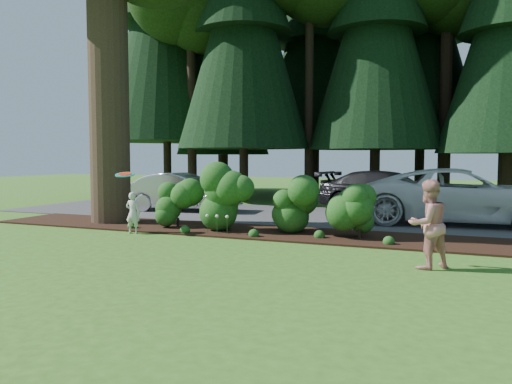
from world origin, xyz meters
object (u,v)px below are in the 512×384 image
Objects in this scene: car_dark_suv at (388,192)px; adult at (428,224)px; child at (133,213)px; car_silver_wagon at (183,192)px; car_white_suv at (461,196)px; frisbee at (125,174)px.

adult is at bearing -156.81° from car_dark_suv.
child is at bearing -53.12° from adult.
car_silver_wagon is 11.65m from adult.
adult is (-0.57, -6.90, -0.05)m from car_white_suv.
car_white_suv reaches higher than car_dark_suv.
car_dark_suv is 3.17× the size of adult.
frisbee is (1.48, -5.53, 0.88)m from car_silver_wagon.
car_white_suv reaches higher than child.
car_dark_suv is (-2.53, 2.48, -0.09)m from car_white_suv.
frisbee is (-8.50, -5.55, 0.74)m from car_white_suv.
child is at bearing 118.60° from car_white_suv.
frisbee is (-5.97, -8.04, 0.83)m from car_dark_suv.
car_white_suv is at bearing 33.15° from frisbee.
car_white_suv is at bearing -137.11° from adult.
car_white_suv is 9.96m from child.
car_silver_wagon is at bearing 104.96° from frisbee.
frisbee reaches higher than adult.
child is (1.62, -5.40, -0.18)m from car_silver_wagon.
car_dark_suv is 9.58m from adult.
frisbee is at bearing 36.44° from child.
car_white_suv is 1.16× the size of car_dark_suv.
car_silver_wagon is 3.85× the size of child.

